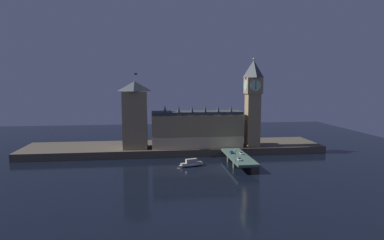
# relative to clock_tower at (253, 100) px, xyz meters

# --- Properties ---
(ground_plane) EXTENTS (400.00, 400.00, 0.00)m
(ground_plane) POSITION_rel_clock_tower_xyz_m (-56.37, -26.26, -39.33)
(ground_plane) COLOR black
(embankment) EXTENTS (220.00, 42.00, 5.32)m
(embankment) POSITION_rel_clock_tower_xyz_m (-56.37, 12.74, -36.67)
(embankment) COLOR #4C4438
(embankment) RESTS_ON ground_plane
(parliament_hall) EXTENTS (65.20, 17.57, 31.23)m
(parliament_hall) POSITION_rel_clock_tower_xyz_m (-40.71, 2.84, -21.01)
(parliament_hall) COLOR #9E845B
(parliament_hall) RESTS_ON embankment
(clock_tower) EXTENTS (11.72, 11.83, 64.33)m
(clock_tower) POSITION_rel_clock_tower_xyz_m (0.00, 0.00, 0.00)
(clock_tower) COLOR #9E845B
(clock_tower) RESTS_ON embankment
(victoria_tower) EXTENTS (17.17, 17.17, 53.63)m
(victoria_tower) POSITION_rel_clock_tower_xyz_m (-85.09, 3.66, -10.07)
(victoria_tower) COLOR #9E845B
(victoria_tower) RESTS_ON embankment
(bridge) EXTENTS (12.68, 46.00, 5.87)m
(bridge) POSITION_rel_clock_tower_xyz_m (-18.53, -31.26, -34.96)
(bridge) COLOR #476656
(bridge) RESTS_ON ground_plane
(car_northbound_lead) EXTENTS (2.10, 4.66, 1.40)m
(car_northbound_lead) POSITION_rel_clock_tower_xyz_m (-21.32, -24.08, -32.80)
(car_northbound_lead) COLOR navy
(car_northbound_lead) RESTS_ON bridge
(car_northbound_trail) EXTENTS (2.00, 4.56, 1.42)m
(car_northbound_trail) POSITION_rel_clock_tower_xyz_m (-21.32, -43.32, -32.79)
(car_northbound_trail) COLOR white
(car_northbound_trail) RESTS_ON bridge
(car_southbound_trail) EXTENTS (1.85, 4.31, 1.41)m
(car_southbound_trail) POSITION_rel_clock_tower_xyz_m (-15.74, -27.87, -32.80)
(car_southbound_trail) COLOR white
(car_southbound_trail) RESTS_ON bridge
(street_lamp_near) EXTENTS (1.34, 0.60, 7.22)m
(street_lamp_near) POSITION_rel_clock_tower_xyz_m (-24.51, -45.98, -28.95)
(street_lamp_near) COLOR #2D3333
(street_lamp_near) RESTS_ON bridge
(street_lamp_mid) EXTENTS (1.34, 0.60, 6.62)m
(street_lamp_mid) POSITION_rel_clock_tower_xyz_m (-12.55, -31.26, -29.31)
(street_lamp_mid) COLOR #2D3333
(street_lamp_mid) RESTS_ON bridge
(boat_upstream) EXTENTS (16.34, 7.96, 4.77)m
(boat_upstream) POSITION_rel_clock_tower_xyz_m (-48.92, -31.74, -37.59)
(boat_upstream) COLOR white
(boat_upstream) RESTS_ON ground_plane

